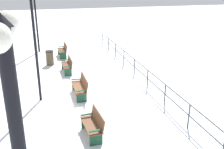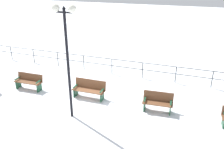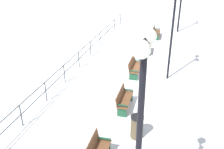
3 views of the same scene
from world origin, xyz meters
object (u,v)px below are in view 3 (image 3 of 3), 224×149
Objects in this scene: bench_third at (135,66)px; bench_fifth at (156,32)px; lamppost_near at (141,111)px; trash_bin at (137,127)px; bench_second at (124,99)px; lamppost_middle at (174,13)px; bench_fourth at (146,46)px.

bench_third is 7.05m from bench_fifth.
lamppost_near is 4.92m from trash_bin.
lamppost_near reaches higher than bench_second.
bench_fifth is 16.42m from lamppost_near.
trash_bin reaches higher than bench_third.
lamppost_near reaches higher than bench_third.
bench_second is at bearing -86.69° from bench_third.
bench_fifth is at bearing 88.31° from bench_second.
lamppost_near is 1.08× the size of lamppost_middle.
bench_fifth is 12.39m from trash_bin.
lamppost_middle is 5.21× the size of trash_bin.
bench_fourth is 0.84× the size of bench_fifth.
bench_fourth is (0.09, 3.52, -0.02)m from bench_third.
trash_bin is at bearing -89.25° from bench_fifth.
bench_fourth is (-0.15, 7.04, -0.01)m from bench_second.
lamppost_middle reaches higher than trash_bin.
bench_fourth is at bearing 98.07° from lamppost_near.
lamppost_near is (1.86, -8.97, 3.22)m from bench_third.
lamppost_middle reaches higher than bench_second.
lamppost_near is at bearing -87.87° from bench_fifth.
bench_fourth is 3.53m from bench_fifth.
bench_fourth is at bearing 89.64° from bench_second.
bench_fifth is 7.89m from lamppost_middle.
lamppost_near is at bearing -86.44° from bench_fourth.
lamppost_middle is at bearing 82.87° from trash_bin.
bench_third is 0.35× the size of lamppost_middle.
lamppost_near reaches higher than lamppost_middle.
bench_second is 0.94× the size of bench_fifth.
lamppost_middle is (1.60, -7.04, 3.18)m from bench_fifth.
bench_third is 1.80× the size of trash_bin.
lamppost_middle is (1.86, 0.00, 3.14)m from bench_third.
trash_bin reaches higher than bench_fourth.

